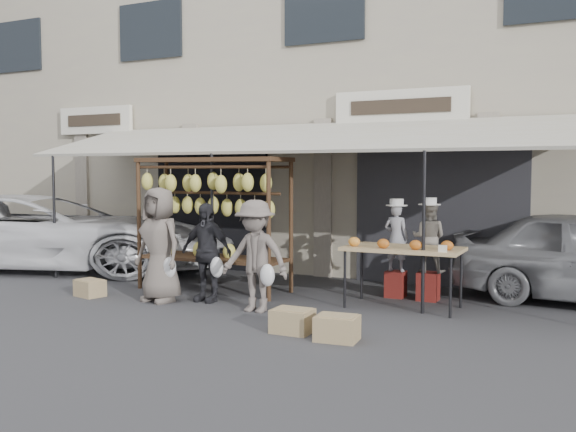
# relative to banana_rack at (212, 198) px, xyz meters

# --- Properties ---
(ground_plane) EXTENTS (90.00, 90.00, 0.00)m
(ground_plane) POSITION_rel_banana_rack_xyz_m (1.11, -1.31, -1.57)
(ground_plane) COLOR #2D2D30
(shophouse) EXTENTS (24.00, 6.15, 7.30)m
(shophouse) POSITION_rel_banana_rack_xyz_m (1.11, 5.19, 2.08)
(shophouse) COLOR tan
(shophouse) RESTS_ON ground_plane
(awning) EXTENTS (10.00, 2.35, 2.92)m
(awning) POSITION_rel_banana_rack_xyz_m (1.12, 0.97, 1.00)
(awning) COLOR #B7B4AA
(awning) RESTS_ON ground_plane
(banana_rack) EXTENTS (2.60, 0.90, 2.24)m
(banana_rack) POSITION_rel_banana_rack_xyz_m (0.00, 0.00, 0.00)
(banana_rack) COLOR #48311D
(banana_rack) RESTS_ON ground_plane
(produce_table) EXTENTS (1.70, 0.90, 1.04)m
(produce_table) POSITION_rel_banana_rack_xyz_m (3.25, 0.05, -0.71)
(produce_table) COLOR tan
(produce_table) RESTS_ON ground_plane
(vendor_left) EXTENTS (0.41, 0.29, 1.08)m
(vendor_left) POSITION_rel_banana_rack_xyz_m (2.93, 0.82, -0.61)
(vendor_left) COLOR #91929A
(vendor_left) RESTS_ON stool_left
(vendor_right) EXTENTS (0.54, 0.43, 1.09)m
(vendor_right) POSITION_rel_banana_rack_xyz_m (3.46, 0.79, -0.59)
(vendor_right) COLOR gray
(vendor_right) RESTS_ON stool_right
(customer_left) EXTENTS (0.96, 0.72, 1.76)m
(customer_left) POSITION_rel_banana_rack_xyz_m (-0.26, -1.08, -0.69)
(customer_left) COLOR #655B53
(customer_left) RESTS_ON ground_plane
(customer_mid) EXTENTS (0.91, 0.41, 1.53)m
(customer_mid) POSITION_rel_banana_rack_xyz_m (0.38, -0.76, -0.81)
(customer_mid) COLOR #26252A
(customer_mid) RESTS_ON ground_plane
(customer_right) EXTENTS (1.04, 0.60, 1.60)m
(customer_right) POSITION_rel_banana_rack_xyz_m (1.42, -1.08, -0.77)
(customer_right) COLOR #6B615A
(customer_right) RESTS_ON ground_plane
(stool_left) EXTENTS (0.33, 0.33, 0.42)m
(stool_left) POSITION_rel_banana_rack_xyz_m (2.93, 0.82, -1.36)
(stool_left) COLOR maroon
(stool_left) RESTS_ON ground_plane
(stool_right) EXTENTS (0.36, 0.36, 0.44)m
(stool_right) POSITION_rel_banana_rack_xyz_m (3.46, 0.79, -1.35)
(stool_right) COLOR maroon
(stool_right) RESTS_ON ground_plane
(crate_near_a) EXTENTS (0.49, 0.37, 0.29)m
(crate_near_a) POSITION_rel_banana_rack_xyz_m (2.42, -1.94, -1.42)
(crate_near_a) COLOR tan
(crate_near_a) RESTS_ON ground_plane
(crate_near_b) EXTENTS (0.52, 0.42, 0.30)m
(crate_near_b) POSITION_rel_banana_rack_xyz_m (3.05, -2.05, -1.42)
(crate_near_b) COLOR tan
(crate_near_b) RESTS_ON ground_plane
(crate_far) EXTENTS (0.52, 0.44, 0.27)m
(crate_far) POSITION_rel_banana_rack_xyz_m (-1.52, -1.26, -1.44)
(crate_far) COLOR tan
(crate_far) RESTS_ON ground_plane
(van) EXTENTS (6.01, 4.14, 2.29)m
(van) POSITION_rel_banana_rack_xyz_m (-4.60, 0.48, -0.43)
(van) COLOR white
(van) RESTS_ON ground_plane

